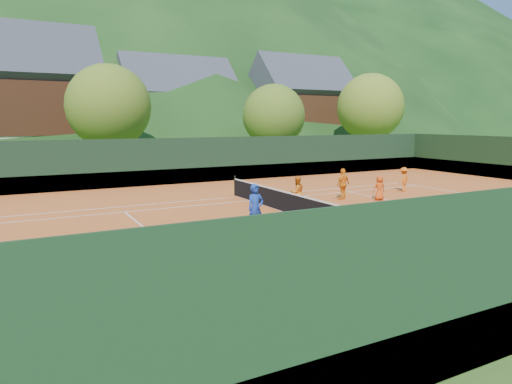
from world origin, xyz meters
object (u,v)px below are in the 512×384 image
chalet_left (18,103)px  ball_hopper (226,238)px  chalet_mid (177,113)px  student_c (379,188)px  student_d (404,180)px  chalet_right (300,111)px  student_a (297,193)px  student_b (343,184)px  tennis_net (294,204)px  coach (256,209)px

chalet_left → ball_hopper: bearing=-82.5°
ball_hopper → chalet_mid: (11.43, 38.88, 4.22)m
student_c → chalet_mid: chalet_mid is taller
student_c → chalet_mid: size_ratio=0.10×
student_d → chalet_right: size_ratio=0.12×
chalet_left → student_c: bearing=-61.1°
student_a → student_b: (3.45, 0.92, 0.06)m
student_b → chalet_mid: chalet_mid is taller
student_c → tennis_net: size_ratio=0.11×
student_b → ball_hopper: bearing=20.3°
coach → chalet_right: (23.01, 32.13, 4.33)m
student_b → ball_hopper: (-9.83, -7.01, -0.07)m
ball_hopper → chalet_left: chalet_left is taller
chalet_left → chalet_right: chalet_left is taller
student_c → student_d: (3.25, 1.51, 0.07)m
chalet_left → student_b: bearing=-62.7°
chalet_right → ball_hopper: bearing=-126.1°
student_a → chalet_left: size_ratio=0.11×
student_a → student_c: bearing=176.7°
student_c → chalet_right: bearing=-101.9°
student_c → tennis_net: student_c is taller
student_b → chalet_mid: 32.19m
student_b → chalet_left: bearing=-77.9°
student_b → chalet_mid: size_ratio=0.13×
student_a → chalet_mid: 33.45m
tennis_net → ball_hopper: size_ratio=12.07×
coach → student_b: 8.54m
chalet_right → student_b: bearing=-119.2°
tennis_net → chalet_left: 32.04m
student_b → student_a: bearing=-0.2°
coach → student_b: size_ratio=1.11×
coach → ball_hopper: coach is taller
student_a → ball_hopper: (-6.38, -6.08, -0.01)m
student_b → tennis_net: 4.89m
coach → ball_hopper: size_ratio=1.82×
coach → student_c: size_ratio=1.41×
student_a → ball_hopper: size_ratio=1.51×
student_a → tennis_net: size_ratio=0.13×
coach → student_d: 13.11m
student_c → chalet_left: chalet_left is taller
tennis_net → chalet_right: size_ratio=1.01×
student_a → ball_hopper: bearing=41.4°
student_d → chalet_mid: (-3.21, 31.38, 4.25)m
student_d → student_c: bearing=4.4°
student_b → chalet_right: 32.25m
coach → ball_hopper: bearing=-136.2°
ball_hopper → chalet_right: bearing=53.9°
student_d → tennis_net: student_d is taller
student_a → student_d: (8.26, 1.42, -0.04)m
chalet_mid → student_c: bearing=-90.1°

